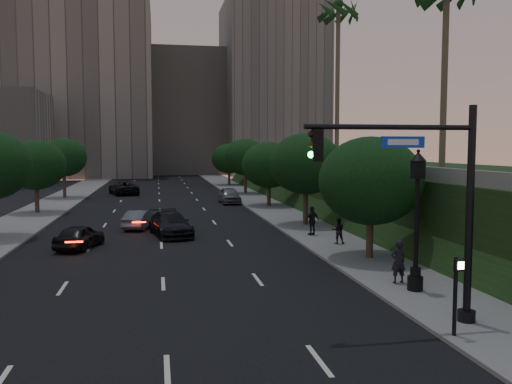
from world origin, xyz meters
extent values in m
plane|color=black|center=(0.00, 0.00, 0.00)|extent=(160.00, 160.00, 0.00)
cube|color=black|center=(0.00, 30.00, 0.01)|extent=(16.00, 140.00, 0.02)
cube|color=slate|center=(10.25, 30.00, 0.07)|extent=(4.50, 140.00, 0.15)
cube|color=slate|center=(-10.25, 30.00, 0.07)|extent=(4.50, 140.00, 0.15)
cube|color=black|center=(22.00, 28.00, 2.00)|extent=(18.00, 90.00, 4.00)
cube|color=slate|center=(13.50, 28.00, 4.35)|extent=(0.35, 90.00, 0.70)
cube|color=gray|center=(-14.00, 92.00, 16.00)|extent=(26.00, 20.00, 32.00)
cube|color=#9C998F|center=(6.00, 102.00, 13.00)|extent=(22.00, 18.00, 26.00)
cube|color=slate|center=(24.00, 96.00, 18.00)|extent=(20.00, 22.00, 36.00)
cylinder|color=#38281C|center=(10.30, 8.00, 1.43)|extent=(0.36, 0.36, 2.86)
ellipsoid|color=black|center=(10.30, 8.00, 4.03)|extent=(5.20, 5.20, 4.42)
cylinder|color=#38281C|center=(10.30, 20.00, 1.61)|extent=(0.36, 0.36, 3.21)
ellipsoid|color=black|center=(10.30, 20.00, 4.53)|extent=(5.20, 5.20, 4.42)
cylinder|color=#38281C|center=(10.30, 33.00, 1.43)|extent=(0.36, 0.36, 2.86)
ellipsoid|color=black|center=(10.30, 33.00, 4.03)|extent=(5.20, 5.20, 4.42)
cylinder|color=#38281C|center=(10.30, 47.00, 1.61)|extent=(0.36, 0.36, 3.21)
ellipsoid|color=black|center=(10.30, 47.00, 4.53)|extent=(5.20, 5.20, 4.42)
cylinder|color=#38281C|center=(10.30, 62.00, 1.43)|extent=(0.36, 0.36, 2.86)
ellipsoid|color=black|center=(10.30, 62.00, 4.03)|extent=(5.20, 5.20, 4.42)
cylinder|color=#38281C|center=(-10.30, 31.00, 1.50)|extent=(0.36, 0.36, 2.99)
ellipsoid|color=black|center=(-10.30, 31.00, 4.22)|extent=(5.00, 5.00, 4.25)
cylinder|color=#38281C|center=(-10.30, 45.00, 1.63)|extent=(0.36, 0.36, 3.26)
ellipsoid|color=black|center=(-10.30, 45.00, 4.59)|extent=(5.00, 5.00, 4.25)
cylinder|color=#4C4233|center=(17.50, 14.00, 10.00)|extent=(0.40, 0.40, 12.00)
cylinder|color=#4C4233|center=(16.00, 30.00, 11.25)|extent=(0.40, 0.40, 14.50)
cylinder|color=black|center=(9.48, -2.06, 3.50)|extent=(0.24, 0.24, 7.00)
cylinder|color=black|center=(9.48, -2.06, 0.25)|extent=(0.56, 0.56, 0.50)
cylinder|color=black|center=(6.78, -2.06, 6.30)|extent=(5.40, 0.16, 0.16)
cube|color=black|center=(4.48, -2.06, 5.75)|extent=(0.32, 0.22, 0.95)
sphere|color=black|center=(4.30, -2.06, 6.08)|extent=(0.20, 0.20, 0.20)
sphere|color=#3F2B0A|center=(4.30, -2.06, 5.78)|extent=(0.20, 0.20, 0.20)
sphere|color=#19F24C|center=(4.30, -2.06, 5.48)|extent=(0.20, 0.20, 0.20)
cube|color=#0E42BD|center=(7.18, -2.06, 5.85)|extent=(1.40, 0.05, 0.35)
cylinder|color=black|center=(9.63, 1.74, 0.35)|extent=(0.60, 0.60, 0.70)
cylinder|color=black|center=(9.63, 1.74, 0.85)|extent=(0.40, 0.40, 0.40)
cylinder|color=black|center=(9.63, 1.74, 2.80)|extent=(0.18, 0.18, 3.60)
cube|color=black|center=(9.63, 1.74, 4.85)|extent=(0.42, 0.42, 0.70)
cone|color=black|center=(9.63, 1.74, 5.35)|extent=(0.64, 0.64, 0.35)
sphere|color=black|center=(9.63, 1.74, 5.55)|extent=(0.14, 0.14, 0.14)
cylinder|color=black|center=(8.39, -3.19, 1.25)|extent=(0.12, 0.12, 2.50)
cube|color=black|center=(8.39, -3.37, 2.30)|extent=(0.30, 0.14, 0.35)
cube|color=white|center=(8.39, -3.45, 2.30)|extent=(0.18, 0.02, 0.22)
imported|color=black|center=(-4.52, 13.89, 0.69)|extent=(2.72, 4.37, 1.39)
imported|color=#56595E|center=(-1.41, 20.94, 0.66)|extent=(2.44, 4.21, 1.31)
imported|color=black|center=(-4.20, 49.16, 0.82)|extent=(4.18, 6.40, 1.64)
imported|color=black|center=(0.61, 17.41, 0.77)|extent=(3.09, 5.60, 1.54)
imported|color=slate|center=(7.00, 36.80, 0.82)|extent=(1.99, 4.81, 1.63)
imported|color=black|center=(9.46, 2.91, 1.04)|extent=(0.69, 0.49, 1.79)
imported|color=black|center=(10.04, 12.08, 0.91)|extent=(0.83, 0.70, 1.52)
imported|color=black|center=(9.42, 15.26, 1.07)|extent=(1.17, 0.85, 1.84)
camera|label=1|loc=(-0.17, -17.47, 5.69)|focal=38.00mm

